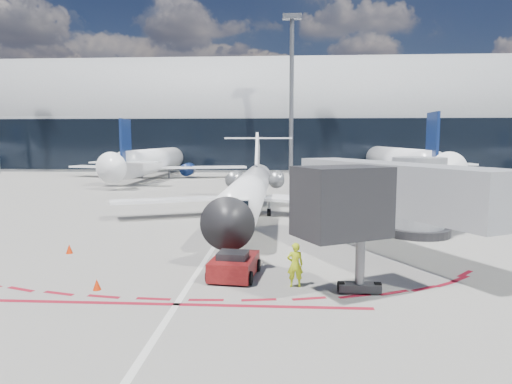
{
  "coord_description": "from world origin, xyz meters",
  "views": [
    {
      "loc": [
        3.8,
        -27.06,
        5.89
      ],
      "look_at": [
        1.97,
        3.18,
        2.38
      ],
      "focal_mm": 32.0,
      "sensor_mm": 36.0,
      "label": 1
    }
  ],
  "objects": [
    {
      "name": "safety_cone_right",
      "position": [
        -3.49,
        -10.11,
        0.22
      ],
      "size": [
        0.32,
        0.32,
        0.44
      ],
      "primitive_type": "cone",
      "color": "red",
      "rests_on": "ground"
    },
    {
      "name": "bg_airliner_2",
      "position": [
        19.93,
        38.34,
        5.51
      ],
      "size": [
        34.07,
        36.07,
        11.02
      ],
      "primitive_type": null,
      "color": "white",
      "rests_on": "ground"
    },
    {
      "name": "jet_bridge",
      "position": [
        9.79,
        -3.01,
        3.01
      ],
      "size": [
        10.03,
        15.2,
        4.9
      ],
      "color": "#92949A",
      "rests_on": "ground"
    },
    {
      "name": "pushback_tug",
      "position": [
        1.71,
        -8.07,
        0.51
      ],
      "size": [
        2.18,
        4.54,
        1.16
      ],
      "rotation": [
        0.0,
        0.0,
        -0.11
      ],
      "color": "#580C0D",
      "rests_on": "ground"
    },
    {
      "name": "terminal_building",
      "position": [
        0.0,
        64.97,
        8.52
      ],
      "size": [
        150.0,
        24.15,
        24.0
      ],
      "color": "#9C9FA2",
      "rests_on": "ground"
    },
    {
      "name": "regional_jet",
      "position": [
        1.33,
        6.47,
        2.18
      ],
      "size": [
        21.16,
        26.1,
        6.54
      ],
      "color": "white",
      "rests_on": "ground"
    },
    {
      "name": "apron_centerline",
      "position": [
        0.0,
        2.0,
        0.01
      ],
      "size": [
        0.25,
        40.0,
        0.01
      ],
      "primitive_type": "cube",
      "color": "silver",
      "rests_on": "ground"
    },
    {
      "name": "ground",
      "position": [
        0.0,
        0.0,
        0.0
      ],
      "size": [
        260.0,
        260.0,
        0.0
      ],
      "primitive_type": "plane",
      "color": "slate",
      "rests_on": "ground"
    },
    {
      "name": "apron_stop_bar",
      "position": [
        0.0,
        -11.5,
        0.01
      ],
      "size": [
        14.0,
        0.25,
        0.01
      ],
      "primitive_type": "cube",
      "color": "maroon",
      "rests_on": "ground"
    },
    {
      "name": "safety_cone_left",
      "position": [
        -7.26,
        -4.57,
        0.24
      ],
      "size": [
        0.35,
        0.35,
        0.48
      ],
      "primitive_type": "cone",
      "color": "red",
      "rests_on": "ground"
    },
    {
      "name": "ramp_worker",
      "position": [
        4.29,
        -9.23,
        0.9
      ],
      "size": [
        0.7,
        0.5,
        1.81
      ],
      "primitive_type": "imported",
      "rotation": [
        0.0,
        0.0,
        3.26
      ],
      "color": "#DDFF1A",
      "rests_on": "ground"
    },
    {
      "name": "bg_airliner_1",
      "position": [
        -15.77,
        42.47,
        5.24
      ],
      "size": [
        32.41,
        34.32,
        10.49
      ],
      "primitive_type": null,
      "color": "white",
      "rests_on": "ground"
    },
    {
      "name": "light_mast_centre",
      "position": [
        5.0,
        48.0,
        12.5
      ],
      "size": [
        0.7,
        0.7,
        25.0
      ],
      "primitive_type": "cylinder",
      "color": "slate",
      "rests_on": "ground"
    }
  ]
}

